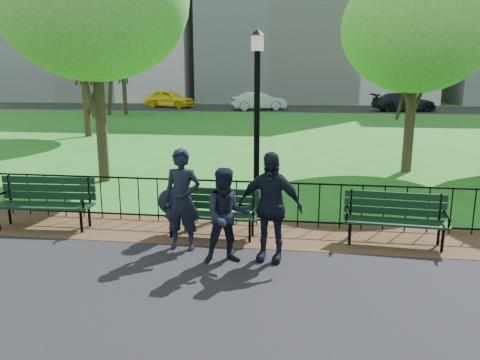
# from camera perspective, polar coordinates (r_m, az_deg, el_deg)

# --- Properties ---
(ground) EXTENTS (120.00, 120.00, 0.00)m
(ground) POSITION_cam_1_polar(r_m,az_deg,el_deg) (7.49, -4.30, -10.10)
(ground) COLOR #22651A
(dirt_strip) EXTENTS (60.00, 1.60, 0.01)m
(dirt_strip) POSITION_cam_1_polar(r_m,az_deg,el_deg) (8.86, -2.20, -6.31)
(dirt_strip) COLOR #3B2318
(dirt_strip) RESTS_ON ground
(far_street) EXTENTS (70.00, 9.00, 0.01)m
(far_street) POSITION_cam_1_polar(r_m,az_deg,el_deg) (41.86, 6.18, 8.68)
(far_street) COLOR black
(far_street) RESTS_ON ground
(iron_fence) EXTENTS (24.06, 0.06, 1.00)m
(iron_fence) POSITION_cam_1_polar(r_m,az_deg,el_deg) (9.19, -1.67, -2.44)
(iron_fence) COLOR black
(iron_fence) RESTS_ON ground
(park_bench_main) EXTENTS (1.82, 0.58, 0.95)m
(park_bench_main) POSITION_cam_1_polar(r_m,az_deg,el_deg) (8.53, -5.93, -2.99)
(park_bench_main) COLOR black
(park_bench_main) RESTS_ON ground
(park_bench_left_a) EXTENTS (1.90, 0.68, 1.06)m
(park_bench_left_a) POSITION_cam_1_polar(r_m,az_deg,el_deg) (9.73, -22.63, -1.93)
(park_bench_left_a) COLOR black
(park_bench_left_a) RESTS_ON ground
(park_bench_right_a) EXTENTS (1.76, 0.66, 0.98)m
(park_bench_right_a) POSITION_cam_1_polar(r_m,az_deg,el_deg) (8.54, 18.38, -3.86)
(park_bench_right_a) COLOR black
(park_bench_right_a) RESTS_ON ground
(lamppost) EXTENTS (0.34, 0.34, 3.83)m
(lamppost) POSITION_cam_1_polar(r_m,az_deg,el_deg) (10.18, 2.07, 8.10)
(lamppost) COLOR black
(lamppost) RESTS_ON ground
(tree_near_e) EXTENTS (4.33, 4.33, 6.04)m
(tree_near_e) POSITION_cam_1_polar(r_m,az_deg,el_deg) (15.01, 20.78, 16.85)
(tree_near_e) COLOR #2D2116
(tree_near_e) RESTS_ON ground
(tree_far_w) EXTENTS (6.14, 6.14, 8.56)m
(tree_far_w) POSITION_cam_1_polar(r_m,az_deg,el_deg) (36.10, -14.28, 17.17)
(tree_far_w) COLOR #2D2116
(tree_far_w) RESTS_ON ground
(person_left) EXTENTS (0.64, 0.43, 1.72)m
(person_left) POSITION_cam_1_polar(r_m,az_deg,el_deg) (7.83, -7.06, -2.41)
(person_left) COLOR black
(person_left) RESTS_ON asphalt_path
(person_mid) EXTENTS (0.82, 0.60, 1.51)m
(person_mid) POSITION_cam_1_polar(r_m,az_deg,el_deg) (7.26, -1.61, -4.38)
(person_mid) COLOR black
(person_mid) RESTS_ON asphalt_path
(person_right) EXTENTS (1.08, 0.59, 1.75)m
(person_right) POSITION_cam_1_polar(r_m,az_deg,el_deg) (7.32, 3.66, -3.27)
(person_right) COLOR black
(person_right) RESTS_ON asphalt_path
(taxi) EXTENTS (4.91, 2.96, 1.57)m
(taxi) POSITION_cam_1_polar(r_m,az_deg,el_deg) (43.07, -8.61, 9.78)
(taxi) COLOR yellow
(taxi) RESTS_ON far_street
(sedan_silver) EXTENTS (4.81, 3.02, 1.50)m
(sedan_silver) POSITION_cam_1_polar(r_m,az_deg,el_deg) (39.52, 2.26, 9.60)
(sedan_silver) COLOR #B2B4BA
(sedan_silver) RESTS_ON far_street
(sedan_dark) EXTENTS (5.28, 2.71, 1.46)m
(sedan_dark) POSITION_cam_1_polar(r_m,az_deg,el_deg) (40.41, 19.33, 8.96)
(sedan_dark) COLOR black
(sedan_dark) RESTS_ON far_street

